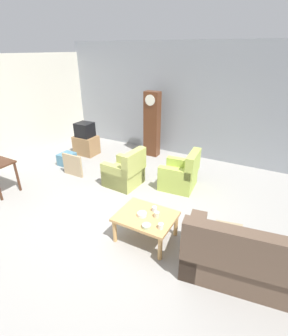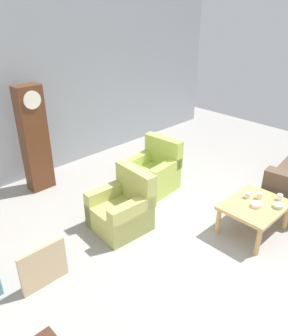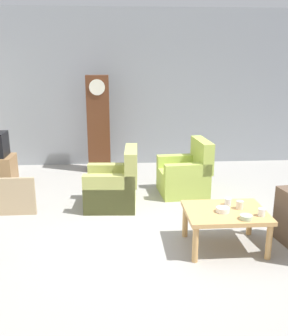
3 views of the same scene
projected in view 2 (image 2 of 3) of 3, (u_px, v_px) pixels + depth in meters
ground_plane at (204, 235)px, 4.96m from camera, size 10.40×10.40×0.00m
garage_door_wall at (63, 87)px, 6.55m from camera, size 8.40×0.16×3.20m
armchair_olive_near at (122, 210)px, 5.03m from camera, size 0.84×0.81×0.92m
armchair_olive_far at (154, 173)px, 6.10m from camera, size 0.85×0.82×0.92m
coffee_table_wood at (255, 208)px, 4.89m from camera, size 0.96×0.76×0.48m
grandfather_clock at (34, 139)px, 5.82m from camera, size 0.44×0.30×1.91m
framed_picture_leaning at (44, 267)px, 3.99m from camera, size 0.60×0.05×0.57m
cup_white_porcelain at (280, 197)px, 4.94m from camera, size 0.08×0.08×0.09m
cup_blue_rimmed at (248, 195)px, 4.99m from camera, size 0.08×0.08×0.09m
cup_cream_tall at (259, 195)px, 4.97m from camera, size 0.09×0.09×0.10m
bowl_white_stacked at (257, 205)px, 4.78m from camera, size 0.16×0.16×0.06m
bowl_shallow_green at (278, 206)px, 4.77m from camera, size 0.14×0.14×0.05m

